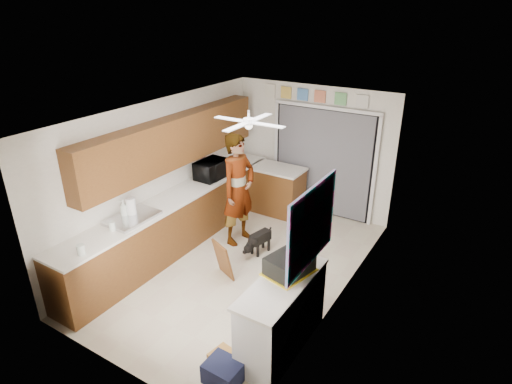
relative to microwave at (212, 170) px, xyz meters
The scene contains 41 objects.
floor 1.91m from the microwave, 35.86° to the right, with size 5.00×5.00×0.00m, color beige.
ceiling 2.09m from the microwave, 35.86° to the right, with size 5.00×5.00×0.00m, color white.
wall_back 2.03m from the microwave, 51.61° to the left, with size 3.20×3.20×0.00m, color white.
wall_front 3.64m from the microwave, 69.73° to the right, with size 3.20×3.20×0.00m, color white.
wall_left 0.98m from the microwave, 110.50° to the right, with size 5.00×5.00×0.00m, color white.
wall_right 3.00m from the microwave, 17.66° to the right, with size 5.00×5.00×0.00m, color white.
left_base_cabinets 1.12m from the microwave, 92.55° to the right, with size 0.60×4.80×0.90m, color brown.
left_countertop 0.93m from the microwave, 91.92° to the right, with size 0.62×4.80×0.04m, color white.
upper_cabinets 1.01m from the microwave, 104.25° to the right, with size 0.32×4.00×0.80m, color brown.
sink_basin 1.92m from the microwave, 90.91° to the right, with size 0.50×0.76×0.06m, color silver.
faucet 1.92m from the microwave, 96.58° to the right, with size 0.03×0.03×0.22m, color silver.
peninsula_base 1.48m from the microwave, 55.12° to the left, with size 1.00×0.60×0.90m, color brown.
peninsula_top 1.34m from the microwave, 55.12° to the left, with size 1.04×0.64×0.04m, color white.
back_opening_recess 2.17m from the microwave, 45.93° to the left, with size 2.00×0.06×2.10m, color black.
curtain_panel 2.14m from the microwave, 45.19° to the left, with size 1.90×0.03×2.05m, color slate.
door_trim_left 1.61m from the microwave, 72.25° to the left, with size 0.06×0.04×2.10m, color white.
door_trim_right 2.96m from the microwave, 31.16° to the left, with size 0.06×0.04×2.10m, color white.
door_trim_head 2.38m from the microwave, 45.38° to the left, with size 2.10×0.04×0.06m, color white.
header_frame_0 2.07m from the microwave, 67.08° to the left, with size 0.22×0.02×0.22m, color gold.
header_frame_1 2.21m from the microwave, 57.08° to the left, with size 0.22×0.02×0.22m, color #4B84C9.
header_frame_2 2.39m from the microwave, 48.92° to the left, with size 0.22×0.02×0.22m, color #D77350.
header_frame_3 2.64m from the microwave, 41.55° to the left, with size 0.22×0.02×0.22m, color #68B66A.
header_frame_4 2.92m from the microwave, 35.84° to the left, with size 0.22×0.02×0.22m, color silver.
route66_sign 1.99m from the microwave, 78.77° to the left, with size 0.22×0.02×0.26m, color silver.
right_counter_base 3.42m from the microwave, 38.96° to the right, with size 0.50×1.40×0.90m, color white.
right_counter_top 3.35m from the microwave, 39.07° to the right, with size 0.54×1.44×0.04m, color white.
abstract_painting 3.47m from the microwave, 33.93° to the right, with size 0.03×1.15×0.95m, color #E755C4.
ceiling_fan 1.89m from the microwave, 29.43° to the right, with size 1.14×1.14×0.24m, color white.
microwave is the anchor object (origin of this frame).
soap_bottle 1.94m from the microwave, 94.95° to the right, with size 0.11×0.11×0.29m, color silver.
jar_a 2.95m from the microwave, 87.23° to the right, with size 0.10×0.10×0.14m, color silver.
jar_b 2.30m from the microwave, 90.43° to the right, with size 0.09×0.09×0.13m, color silver.
paper_towel_roll 1.85m from the microwave, 93.20° to the right, with size 0.14×0.14×0.30m, color white.
suitcase 3.21m from the microwave, 36.40° to the right, with size 0.40×0.53×0.23m, color black.
suitcase_rim 3.21m from the microwave, 36.40° to the right, with size 0.44×0.58×0.02m, color yellow.
suitcase_lid 3.05m from the microwave, 32.00° to the right, with size 0.42×0.03×0.50m, color black.
cardboard_box 3.73m from the microwave, 51.05° to the right, with size 0.35×0.27×0.22m, color #BE8B3B.
navy_crate 3.86m from the microwave, 51.56° to the right, with size 0.40×0.34×0.25m, color #161B38.
cabinet_door_panel 1.93m from the microwave, 48.38° to the right, with size 0.40×0.03×0.61m, color brown.
man 0.81m from the microwave, 18.70° to the right, with size 0.71×0.47×1.96m, color white.
dog 1.62m from the microwave, 17.52° to the right, with size 0.23×0.54×0.42m, color black.
Camera 1 is at (3.21, -4.83, 3.89)m, focal length 30.00 mm.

